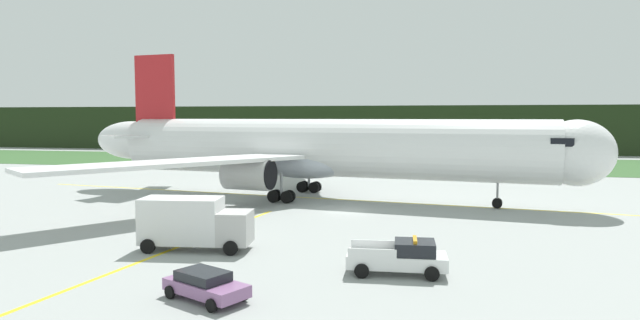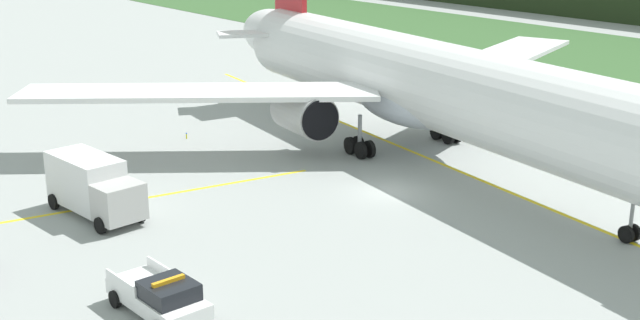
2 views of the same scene
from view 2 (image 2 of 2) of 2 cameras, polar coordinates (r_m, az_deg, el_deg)
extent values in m
plane|color=#969B98|center=(49.27, 4.75, -2.26)|extent=(320.00, 320.00, 0.00)
cube|color=yellow|center=(56.04, 7.75, 0.04)|extent=(69.37, 9.22, 0.01)
cube|color=yellow|center=(48.27, -16.66, -3.35)|extent=(4.08, 29.44, 0.01)
cylinder|color=silver|center=(54.77, 7.96, 5.22)|extent=(44.07, 11.29, 5.76)
ellipsoid|color=silver|center=(74.46, -3.22, 8.79)|extent=(9.70, 5.46, 4.32)
ellipsoid|color=#B5BBC9|center=(56.81, 6.56, 4.06)|extent=(11.45, 7.37, 3.17)
cube|color=silver|center=(69.71, 12.31, 6.91)|extent=(13.08, 24.25, 0.35)
cylinder|color=#A2A2A2|center=(63.38, 10.28, 4.75)|extent=(4.77, 3.49, 2.95)
cylinder|color=black|center=(61.71, 11.62, 4.34)|extent=(0.47, 2.71, 2.72)
cube|color=silver|center=(55.89, -8.42, 4.68)|extent=(17.92, 22.47, 0.35)
cylinder|color=#A2A2A2|center=(55.49, -1.13, 3.29)|extent=(4.77, 3.49, 2.95)
cylinder|color=black|center=(53.58, 0.03, 2.79)|extent=(0.47, 2.71, 2.72)
cube|color=silver|center=(73.52, 0.05, 9.17)|extent=(3.91, 6.55, 0.28)
cube|color=silver|center=(70.53, -4.62, 8.78)|extent=(5.17, 6.75, 0.28)
cylinder|color=gray|center=(44.28, 20.93, -3.43)|extent=(0.20, 0.20, 2.30)
cylinder|color=black|center=(44.86, 20.99, -4.74)|extent=(0.92, 0.33, 0.90)
cylinder|color=black|center=(44.48, 20.56, -4.88)|extent=(0.92, 0.33, 0.90)
cylinder|color=gray|center=(60.23, 8.83, 2.91)|extent=(0.28, 0.28, 2.30)
cylinder|color=black|center=(59.78, 8.93, 1.66)|extent=(1.23, 0.45, 1.20)
cylinder|color=black|center=(60.21, 9.45, 1.74)|extent=(1.23, 0.45, 1.20)
cylinder|color=black|center=(60.84, 8.11, 1.97)|extent=(1.23, 0.45, 1.20)
cylinder|color=black|center=(61.26, 8.63, 2.05)|extent=(1.23, 0.45, 1.20)
cylinder|color=gray|center=(55.99, 2.79, 2.02)|extent=(0.28, 0.28, 2.30)
cylinder|color=black|center=(55.92, 3.46, 0.77)|extent=(1.23, 0.45, 1.20)
cylinder|color=black|center=(55.55, 2.86, 0.67)|extent=(1.23, 0.45, 1.20)
cylinder|color=black|center=(57.05, 2.70, 1.11)|extent=(1.23, 0.45, 1.20)
cylinder|color=black|center=(56.69, 2.10, 1.01)|extent=(1.23, 0.45, 1.20)
cube|color=white|center=(35.19, -11.23, -9.44)|extent=(5.35, 2.46, 0.70)
cube|color=black|center=(34.14, -10.49, -8.94)|extent=(2.22, 2.07, 0.70)
cube|color=white|center=(36.37, -10.93, -7.51)|extent=(2.50, 0.28, 0.45)
cube|color=white|center=(35.52, -13.71, -8.31)|extent=(2.50, 0.28, 0.45)
cube|color=orange|center=(33.96, -10.53, -8.28)|extent=(0.31, 1.47, 0.16)
cylinder|color=black|center=(34.46, -8.13, -10.51)|extent=(0.78, 0.29, 0.76)
cylinder|color=black|center=(37.20, -11.17, -8.52)|extent=(0.78, 0.29, 0.76)
cylinder|color=black|center=(36.31, -14.10, -9.38)|extent=(0.78, 0.29, 0.76)
cube|color=#B4B2B0|center=(44.53, -13.83, -2.86)|extent=(2.19, 2.62, 2.00)
cube|color=silver|center=(47.24, -15.99, -1.36)|extent=(5.17, 3.00, 2.81)
cylinder|color=#99999E|center=(46.90, -15.27, -3.37)|extent=(0.78, 0.20, 1.04)
cylinder|color=#99999E|center=(48.54, -16.41, -2.77)|extent=(0.78, 0.20, 1.04)
cylinder|color=black|center=(45.44, -12.45, -3.70)|extent=(0.93, 0.37, 0.90)
cylinder|color=black|center=(44.33, -15.07, -4.43)|extent=(0.93, 0.37, 0.90)
cylinder|color=black|center=(49.65, -15.61, -2.15)|extent=(0.93, 0.37, 0.90)
cylinder|color=black|center=(48.63, -18.07, -2.77)|extent=(0.93, 0.37, 0.90)
cylinder|color=yellow|center=(61.38, -9.29, 1.64)|extent=(0.10, 0.10, 0.36)
sphere|color=blue|center=(61.32, -9.30, 1.85)|extent=(0.12, 0.12, 0.12)
camera|label=1|loc=(31.53, -63.35, -7.27)|focal=30.25mm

